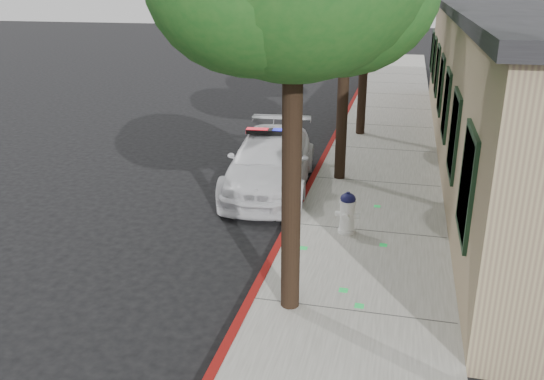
# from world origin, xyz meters

# --- Properties ---
(ground) EXTENTS (120.00, 120.00, 0.00)m
(ground) POSITION_xyz_m (0.00, 0.00, 0.00)
(ground) COLOR black
(ground) RESTS_ON ground
(sidewalk) EXTENTS (3.20, 60.00, 0.15)m
(sidewalk) POSITION_xyz_m (1.60, 3.00, 0.07)
(sidewalk) COLOR gray
(sidewalk) RESTS_ON ground
(red_curb) EXTENTS (0.14, 60.00, 0.16)m
(red_curb) POSITION_xyz_m (0.06, 3.00, 0.08)
(red_curb) COLOR maroon
(red_curb) RESTS_ON ground
(police_car) EXTENTS (2.37, 4.90, 1.50)m
(police_car) POSITION_xyz_m (-0.90, 5.35, 0.69)
(police_car) COLOR silver
(police_car) RESTS_ON ground
(fire_hydrant) EXTENTS (0.48, 0.41, 0.84)m
(fire_hydrant) POSITION_xyz_m (1.25, 2.81, 0.57)
(fire_hydrant) COLOR white
(fire_hydrant) RESTS_ON sidewalk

